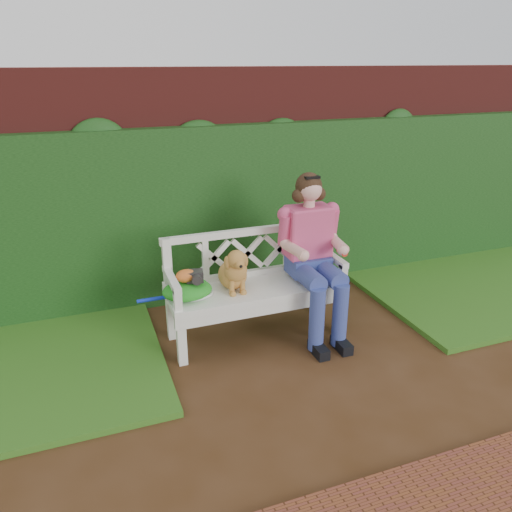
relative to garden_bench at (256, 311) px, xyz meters
name	(u,v)px	position (x,y,z in m)	size (l,w,h in m)	color
ground	(322,376)	(0.26, -0.75, -0.24)	(60.00, 60.00, 0.00)	#3E2410
brick_wall	(241,182)	(0.26, 1.15, 0.86)	(10.00, 0.30, 2.20)	maroon
ivy_hedge	(248,211)	(0.26, 0.93, 0.61)	(10.00, 0.18, 1.70)	#25581E
grass_right	(483,282)	(2.66, 0.15, -0.21)	(2.60, 2.00, 0.05)	#2F6022
garden_bench	(256,311)	(0.00, 0.00, 0.00)	(1.58, 0.60, 0.48)	white
seated_woman	(309,256)	(0.48, -0.02, 0.45)	(0.58, 0.78, 1.38)	#CD2958
dog	(233,268)	(-0.20, 0.00, 0.43)	(0.25, 0.35, 0.38)	#9D4F22
tennis_racket	(189,294)	(-0.57, 0.02, 0.26)	(0.65, 0.27, 0.03)	white
green_bag	(187,290)	(-0.59, -0.02, 0.31)	(0.40, 0.31, 0.14)	green
camera_item	(195,276)	(-0.53, -0.03, 0.42)	(0.13, 0.10, 0.09)	#272525
baseball_glove	(186,276)	(-0.60, -0.02, 0.43)	(0.17, 0.12, 0.11)	#CD6223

